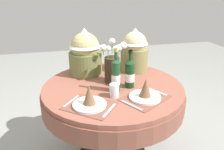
{
  "coord_description": "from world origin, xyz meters",
  "views": [
    {
      "loc": [
        -0.41,
        -1.65,
        1.55
      ],
      "look_at": [
        0.0,
        0.03,
        0.85
      ],
      "focal_mm": 34.92,
      "sensor_mm": 36.0,
      "label": 1
    }
  ],
  "objects_px": {
    "flower_vase": "(113,65)",
    "wine_bottle_centre": "(116,75)",
    "place_setting_right": "(145,93)",
    "dining_table": "(113,98)",
    "tumbler_near_right": "(114,90)",
    "gift_tub_back_right": "(135,49)",
    "gift_tub_back_left": "(85,51)",
    "wine_bottle_left": "(130,73)",
    "place_setting_left": "(89,100)"
  },
  "relations": [
    {
      "from": "place_setting_left",
      "to": "gift_tub_back_left",
      "type": "relative_size",
      "value": 0.98
    },
    {
      "from": "wine_bottle_left",
      "to": "gift_tub_back_left",
      "type": "height_order",
      "value": "gift_tub_back_left"
    },
    {
      "from": "wine_bottle_left",
      "to": "gift_tub_back_left",
      "type": "xyz_separation_m",
      "value": [
        -0.31,
        0.4,
        0.11
      ]
    },
    {
      "from": "dining_table",
      "to": "place_setting_left",
      "type": "distance_m",
      "value": 0.43
    },
    {
      "from": "wine_bottle_centre",
      "to": "gift_tub_back_right",
      "type": "xyz_separation_m",
      "value": [
        0.3,
        0.41,
        0.09
      ]
    },
    {
      "from": "wine_bottle_left",
      "to": "wine_bottle_centre",
      "type": "height_order",
      "value": "wine_bottle_centre"
    },
    {
      "from": "dining_table",
      "to": "place_setting_left",
      "type": "bearing_deg",
      "value": -128.59
    },
    {
      "from": "place_setting_left",
      "to": "place_setting_right",
      "type": "height_order",
      "value": "same"
    },
    {
      "from": "wine_bottle_left",
      "to": "gift_tub_back_right",
      "type": "distance_m",
      "value": 0.41
    },
    {
      "from": "flower_vase",
      "to": "gift_tub_back_right",
      "type": "relative_size",
      "value": 0.86
    },
    {
      "from": "wine_bottle_left",
      "to": "gift_tub_back_left",
      "type": "bearing_deg",
      "value": 128.42
    },
    {
      "from": "dining_table",
      "to": "place_setting_right",
      "type": "bearing_deg",
      "value": -59.22
    },
    {
      "from": "dining_table",
      "to": "wine_bottle_centre",
      "type": "xyz_separation_m",
      "value": [
        -0.01,
        -0.12,
        0.27
      ]
    },
    {
      "from": "wine_bottle_left",
      "to": "tumbler_near_right",
      "type": "height_order",
      "value": "wine_bottle_left"
    },
    {
      "from": "dining_table",
      "to": "wine_bottle_left",
      "type": "height_order",
      "value": "wine_bottle_left"
    },
    {
      "from": "dining_table",
      "to": "wine_bottle_centre",
      "type": "height_order",
      "value": "wine_bottle_centre"
    },
    {
      "from": "wine_bottle_centre",
      "to": "flower_vase",
      "type": "bearing_deg",
      "value": 83.28
    },
    {
      "from": "gift_tub_back_right",
      "to": "wine_bottle_left",
      "type": "bearing_deg",
      "value": -114.28
    },
    {
      "from": "place_setting_right",
      "to": "wine_bottle_left",
      "type": "bearing_deg",
      "value": 102.16
    },
    {
      "from": "gift_tub_back_right",
      "to": "tumbler_near_right",
      "type": "bearing_deg",
      "value": -123.41
    },
    {
      "from": "gift_tub_back_left",
      "to": "gift_tub_back_right",
      "type": "relative_size",
      "value": 1.03
    },
    {
      "from": "dining_table",
      "to": "gift_tub_back_left",
      "type": "height_order",
      "value": "gift_tub_back_left"
    },
    {
      "from": "wine_bottle_left",
      "to": "wine_bottle_centre",
      "type": "xyz_separation_m",
      "value": [
        -0.13,
        -0.05,
        0.02
      ]
    },
    {
      "from": "wine_bottle_left",
      "to": "gift_tub_back_right",
      "type": "relative_size",
      "value": 0.75
    },
    {
      "from": "gift_tub_back_right",
      "to": "gift_tub_back_left",
      "type": "bearing_deg",
      "value": 176.16
    },
    {
      "from": "gift_tub_back_left",
      "to": "gift_tub_back_right",
      "type": "bearing_deg",
      "value": -3.84
    },
    {
      "from": "tumbler_near_right",
      "to": "gift_tub_back_right",
      "type": "distance_m",
      "value": 0.63
    },
    {
      "from": "wine_bottle_centre",
      "to": "place_setting_right",
      "type": "bearing_deg",
      "value": -43.91
    },
    {
      "from": "place_setting_right",
      "to": "wine_bottle_left",
      "type": "xyz_separation_m",
      "value": [
        -0.05,
        0.23,
        0.08
      ]
    },
    {
      "from": "place_setting_right",
      "to": "wine_bottle_left",
      "type": "relative_size",
      "value": 1.34
    },
    {
      "from": "place_setting_right",
      "to": "flower_vase",
      "type": "xyz_separation_m",
      "value": [
        -0.16,
        0.38,
        0.11
      ]
    },
    {
      "from": "wine_bottle_left",
      "to": "place_setting_right",
      "type": "bearing_deg",
      "value": -77.84
    },
    {
      "from": "flower_vase",
      "to": "wine_bottle_centre",
      "type": "height_order",
      "value": "flower_vase"
    },
    {
      "from": "dining_table",
      "to": "place_setting_left",
      "type": "relative_size",
      "value": 2.85
    },
    {
      "from": "dining_table",
      "to": "gift_tub_back_left",
      "type": "bearing_deg",
      "value": 119.76
    },
    {
      "from": "place_setting_left",
      "to": "wine_bottle_centre",
      "type": "bearing_deg",
      "value": 38.05
    },
    {
      "from": "dining_table",
      "to": "tumbler_near_right",
      "type": "distance_m",
      "value": 0.28
    },
    {
      "from": "dining_table",
      "to": "gift_tub_back_left",
      "type": "relative_size",
      "value": 2.79
    },
    {
      "from": "dining_table",
      "to": "gift_tub_back_right",
      "type": "height_order",
      "value": "gift_tub_back_right"
    },
    {
      "from": "wine_bottle_centre",
      "to": "tumbler_near_right",
      "type": "distance_m",
      "value": 0.13
    },
    {
      "from": "tumbler_near_right",
      "to": "gift_tub_back_right",
      "type": "xyz_separation_m",
      "value": [
        0.33,
        0.5,
        0.17
      ]
    },
    {
      "from": "dining_table",
      "to": "place_setting_right",
      "type": "height_order",
      "value": "place_setting_right"
    },
    {
      "from": "place_setting_left",
      "to": "gift_tub_back_left",
      "type": "bearing_deg",
      "value": 84.63
    },
    {
      "from": "place_setting_left",
      "to": "flower_vase",
      "type": "relative_size",
      "value": 1.17
    },
    {
      "from": "flower_vase",
      "to": "gift_tub_back_left",
      "type": "bearing_deg",
      "value": 129.96
    },
    {
      "from": "wine_bottle_centre",
      "to": "tumbler_near_right",
      "type": "bearing_deg",
      "value": -111.66
    },
    {
      "from": "place_setting_left",
      "to": "gift_tub_back_right",
      "type": "bearing_deg",
      "value": 48.28
    },
    {
      "from": "wine_bottle_left",
      "to": "tumbler_near_right",
      "type": "bearing_deg",
      "value": -140.12
    },
    {
      "from": "wine_bottle_centre",
      "to": "place_setting_left",
      "type": "bearing_deg",
      "value": -141.95
    },
    {
      "from": "wine_bottle_left",
      "to": "tumbler_near_right",
      "type": "relative_size",
      "value": 3.06
    }
  ]
}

